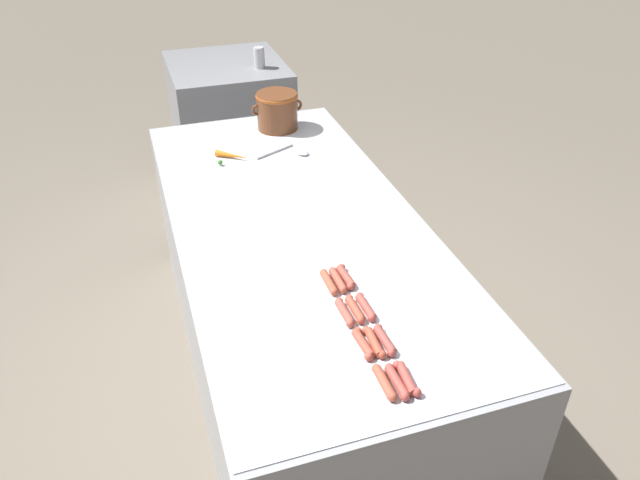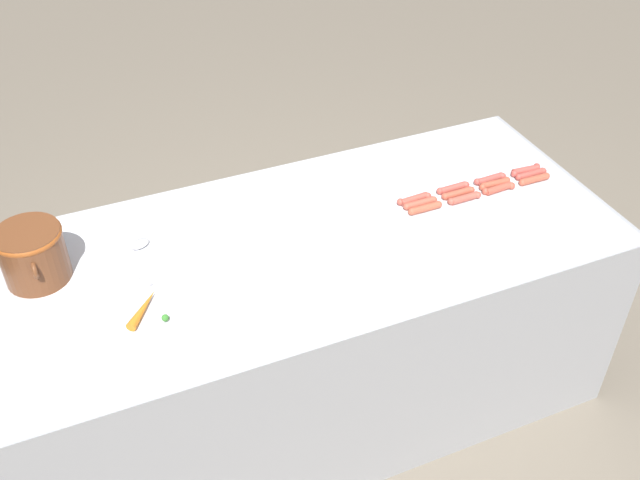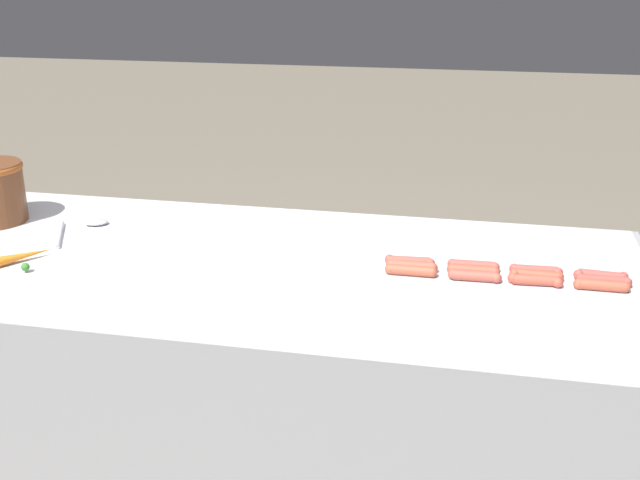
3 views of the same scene
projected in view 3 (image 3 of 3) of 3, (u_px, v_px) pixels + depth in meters
name	position (u px, v px, depth m)	size (l,w,h in m)	color
griddle_counter	(254.00, 393.00, 2.27)	(0.96, 2.18, 0.84)	#9EA0A5
hot_dog_0	(602.00, 286.00, 1.93)	(0.03, 0.14, 0.03)	#B55039
hot_dog_1	(535.00, 280.00, 1.97)	(0.03, 0.14, 0.03)	#B74D3B
hot_dog_2	(474.00, 276.00, 1.99)	(0.03, 0.14, 0.03)	#AF5041
hot_dog_3	(411.00, 271.00, 2.03)	(0.03, 0.14, 0.03)	#B1523A
hot_dog_4	(604.00, 281.00, 1.96)	(0.03, 0.14, 0.03)	#AF483F
hot_dog_5	(536.00, 275.00, 2.00)	(0.03, 0.14, 0.03)	#B44E38
hot_dog_6	(473.00, 271.00, 2.03)	(0.03, 0.14, 0.03)	#B9503A
hot_dog_7	(412.00, 266.00, 2.06)	(0.03, 0.14, 0.03)	#B1523E
hot_dog_8	(601.00, 276.00, 1.99)	(0.04, 0.14, 0.03)	#B74941
hot_dog_9	(536.00, 271.00, 2.03)	(0.03, 0.14, 0.03)	#AB4A42
hot_dog_10	(473.00, 265.00, 2.06)	(0.03, 0.14, 0.03)	#B64C41
hot_dog_11	(410.00, 261.00, 2.09)	(0.03, 0.14, 0.03)	#AC4C3F
serving_spoon	(85.00, 226.00, 2.37)	(0.26, 0.15, 0.02)	#B7B7BC
carrot	(22.00, 257.00, 2.11)	(0.16, 0.13, 0.03)	orange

